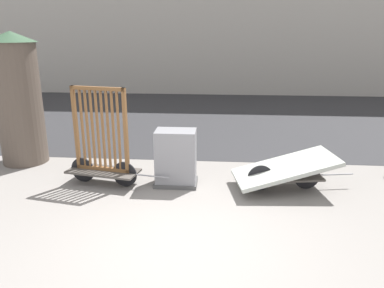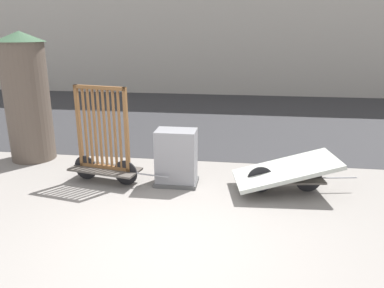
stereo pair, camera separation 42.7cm
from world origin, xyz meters
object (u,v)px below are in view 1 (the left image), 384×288
Objects in this scene: utility_cabinet at (176,160)px; bike_cart_with_bedframe at (102,152)px; advertising_column at (18,98)px; bike_cart_with_mattress at (285,170)px.

bike_cart_with_bedframe is at bearing -176.11° from utility_cabinet.
utility_cabinet is 0.38× the size of advertising_column.
utility_cabinet is at bearing -16.29° from advertising_column.
bike_cart_with_mattress is at bearing 10.91° from bike_cart_with_bedframe.
bike_cart_with_bedframe reaches higher than bike_cart_with_mattress.
bike_cart_with_mattress is at bearing -2.62° from utility_cabinet.
bike_cart_with_bedframe is 0.89× the size of bike_cart_with_mattress.
advertising_column reaches higher than bike_cart_with_mattress.
bike_cart_with_bedframe is at bearing 170.34° from bike_cart_with_mattress.
bike_cart_with_bedframe is 1.50m from utility_cabinet.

